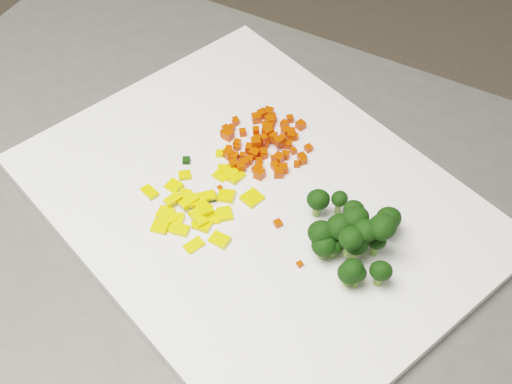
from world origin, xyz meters
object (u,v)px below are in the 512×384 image
at_px(counter_block, 229,367).
at_px(broccoli_pile, 357,226).
at_px(cutting_board, 256,201).
at_px(pepper_pile, 195,197).
at_px(carrot_pile, 265,136).

relative_size(counter_block, broccoli_pile, 6.87).
relative_size(cutting_board, pepper_pile, 3.88).
distance_m(counter_block, cutting_board, 0.46).
relative_size(cutting_board, carrot_pile, 4.50).
distance_m(cutting_board, broccoli_pile, 0.13).
height_order(counter_block, carrot_pile, carrot_pile).
xyz_separation_m(carrot_pile, pepper_pile, (-0.03, -0.11, -0.01)).
height_order(carrot_pile, pepper_pile, carrot_pile).
distance_m(carrot_pile, pepper_pile, 0.12).
bearing_deg(carrot_pile, cutting_board, -72.92).
height_order(counter_block, broccoli_pile, broccoli_pile).
bearing_deg(counter_block, cutting_board, -4.11).
relative_size(counter_block, carrot_pile, 8.24).
bearing_deg(counter_block, pepper_pile, -101.11).
relative_size(counter_block, cutting_board, 1.83).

